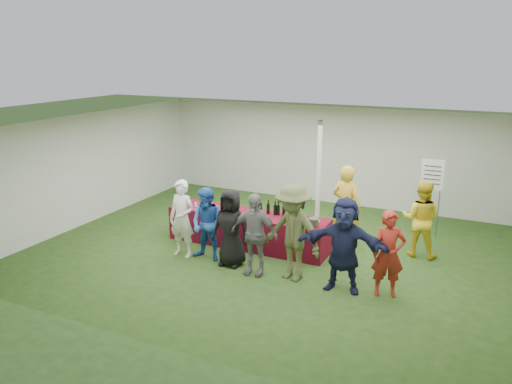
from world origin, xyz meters
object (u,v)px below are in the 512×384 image
at_px(customer_5, 344,245).
at_px(customer_3, 254,234).
at_px(staff_back, 421,219).
at_px(customer_0, 182,219).
at_px(customer_6, 388,254).
at_px(dump_bucket, 314,223).
at_px(customer_1, 208,224).
at_px(customer_2, 231,228).
at_px(customer_4, 293,233).
at_px(serving_table, 248,229).
at_px(wine_list_sign, 432,181).
at_px(staff_pourer, 346,207).

bearing_deg(customer_5, customer_3, 177.54).
distance_m(staff_back, customer_0, 4.92).
bearing_deg(customer_6, dump_bucket, 133.43).
distance_m(staff_back, customer_5, 2.42).
height_order(customer_0, customer_3, customer_0).
height_order(customer_1, customer_6, customer_6).
bearing_deg(dump_bucket, customer_1, -157.61).
height_order(customer_2, customer_4, customer_4).
bearing_deg(customer_1, customer_3, -7.48).
distance_m(serving_table, customer_6, 3.41).
distance_m(wine_list_sign, customer_5, 3.69).
distance_m(staff_pourer, customer_4, 1.97).
bearing_deg(customer_0, serving_table, 50.31).
distance_m(wine_list_sign, customer_0, 5.65).
xyz_separation_m(customer_0, customer_4, (2.47, -0.06, 0.11)).
relative_size(staff_back, customer_4, 0.88).
bearing_deg(customer_4, customer_0, -167.72).
bearing_deg(customer_4, wine_list_sign, 73.83).
xyz_separation_m(wine_list_sign, staff_pourer, (-1.52, -1.58, -0.39)).
relative_size(dump_bucket, customer_0, 0.13).
bearing_deg(customer_1, customer_4, -0.72).
bearing_deg(dump_bucket, customer_5, -46.82).
bearing_deg(customer_6, serving_table, 142.03).
height_order(staff_pourer, customer_5, staff_pourer).
distance_m(customer_2, customer_4, 1.35).
distance_m(dump_bucket, customer_5, 1.30).
bearing_deg(customer_0, wine_list_sign, 39.94).
relative_size(customer_0, customer_3, 1.01).
distance_m(staff_pourer, customer_0, 3.48).
relative_size(customer_1, customer_3, 0.95).
distance_m(wine_list_sign, customer_3, 4.54).
xyz_separation_m(wine_list_sign, customer_5, (-1.02, -3.52, -0.45)).
bearing_deg(customer_6, customer_5, 169.57).
height_order(customer_1, customer_2, customer_2).
xyz_separation_m(customer_2, customer_6, (3.07, 0.02, -0.01)).
distance_m(serving_table, customer_0, 1.52).
bearing_deg(customer_2, customer_6, -0.95).
height_order(staff_pourer, customer_4, staff_pourer).
distance_m(serving_table, customer_3, 1.50).
bearing_deg(customer_0, customer_4, 1.05).
relative_size(serving_table, customer_3, 2.24).
distance_m(serving_table, dump_bucket, 1.66).
distance_m(dump_bucket, staff_pourer, 1.07).
xyz_separation_m(customer_5, customer_6, (0.76, 0.13, -0.09)).
height_order(customer_2, customer_5, customer_5).
relative_size(dump_bucket, customer_1, 0.14).
bearing_deg(customer_5, customer_6, 5.10).
height_order(wine_list_sign, customer_2, wine_list_sign).
relative_size(dump_bucket, customer_2, 0.14).
bearing_deg(customer_4, customer_3, -159.11).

